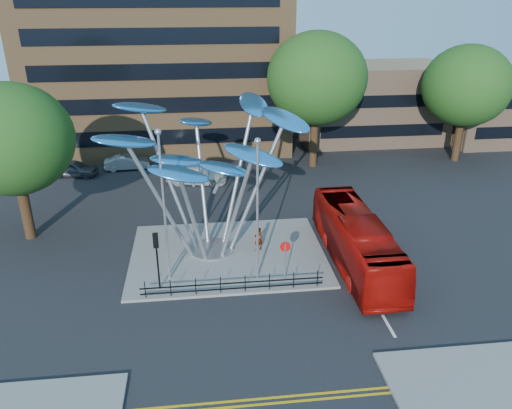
{
  "coord_description": "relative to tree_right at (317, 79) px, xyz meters",
  "views": [
    {
      "loc": [
        -2.43,
        -21.35,
        15.58
      ],
      "look_at": [
        0.54,
        4.0,
        4.29
      ],
      "focal_mm": 35.0,
      "sensor_mm": 36.0,
      "label": 1
    }
  ],
  "objects": [
    {
      "name": "double_yellow_near",
      "position": [
        -8.0,
        -28.0,
        -8.03
      ],
      "size": [
        40.0,
        0.12,
        0.01
      ],
      "primitive_type": "cube",
      "color": "gold",
      "rests_on": "ground"
    },
    {
      "name": "parked_car_left",
      "position": [
        -21.64,
        -0.27,
        -7.31
      ],
      "size": [
        4.47,
        2.39,
        1.45
      ],
      "primitive_type": "imported",
      "rotation": [
        0.0,
        0.0,
        1.4
      ],
      "color": "#42444A",
      "rests_on": "ground"
    },
    {
      "name": "ground",
      "position": [
        -8.0,
        -22.0,
        -8.04
      ],
      "size": [
        120.0,
        120.0,
        0.0
      ],
      "primitive_type": "plane",
      "color": "black",
      "rests_on": "ground"
    },
    {
      "name": "tree_far",
      "position": [
        14.0,
        0.0,
        -0.93
      ],
      "size": [
        8.0,
        8.0,
        10.81
      ],
      "color": "black",
      "rests_on": "ground"
    },
    {
      "name": "leaf_sculpture",
      "position": [
        -10.07,
        -15.32,
        -1.16
      ],
      "size": [
        12.72,
        9.54,
        9.51
      ],
      "color": "#9EA0A5",
      "rests_on": "traffic_island"
    },
    {
      "name": "street_lamp_right",
      "position": [
        -7.5,
        -19.0,
        -2.94
      ],
      "size": [
        0.36,
        0.36,
        8.3
      ],
      "color": "#9EA0A5",
      "rests_on": "traffic_island"
    },
    {
      "name": "tree_left",
      "position": [
        -22.0,
        -12.0,
        -1.24
      ],
      "size": [
        7.6,
        7.6,
        10.32
      ],
      "color": "black",
      "rests_on": "ground"
    },
    {
      "name": "street_lamp_left",
      "position": [
        -12.5,
        -18.5,
        -2.68
      ],
      "size": [
        0.36,
        0.36,
        8.8
      ],
      "color": "#9EA0A5",
      "rests_on": "traffic_island"
    },
    {
      "name": "traffic_island",
      "position": [
        -9.0,
        -16.0,
        -7.96
      ],
      "size": [
        12.0,
        9.0,
        0.15
      ],
      "primitive_type": "cube",
      "color": "slate",
      "rests_on": "ground"
    },
    {
      "name": "double_yellow_far",
      "position": [
        -8.0,
        -28.3,
        -8.03
      ],
      "size": [
        40.0,
        0.12,
        0.01
      ],
      "primitive_type": "cube",
      "color": "gold",
      "rests_on": "ground"
    },
    {
      "name": "red_bus",
      "position": [
        -1.4,
        -17.82,
        -6.46
      ],
      "size": [
        2.74,
        11.31,
        3.14
      ],
      "primitive_type": "imported",
      "rotation": [
        0.0,
        0.0,
        0.01
      ],
      "color": "#A40C07",
      "rests_on": "ground"
    },
    {
      "name": "parked_car_mid",
      "position": [
        -17.14,
        1.0,
        -7.38
      ],
      "size": [
        4.12,
        1.74,
        1.32
      ],
      "primitive_type": "imported",
      "rotation": [
        0.0,
        0.0,
        1.66
      ],
      "color": "#A8ACB0",
      "rests_on": "ground"
    },
    {
      "name": "pedestrian_railing_front",
      "position": [
        -9.0,
        -20.3,
        -7.48
      ],
      "size": [
        10.0,
        0.06,
        1.0
      ],
      "color": "black",
      "rests_on": "traffic_island"
    },
    {
      "name": "parked_car_right",
      "position": [
        -10.84,
        -3.16,
        -7.29
      ],
      "size": [
        5.41,
        2.92,
        1.49
      ],
      "primitive_type": "imported",
      "rotation": [
        0.0,
        0.0,
        1.4
      ],
      "color": "silver",
      "rests_on": "ground"
    },
    {
      "name": "low_building_far",
      "position": [
        22.0,
        6.0,
        -4.54
      ],
      "size": [
        12.0,
        8.0,
        7.0
      ],
      "primitive_type": "cube",
      "color": "#A07C5E",
      "rests_on": "ground"
    },
    {
      "name": "no_entry_sign_island",
      "position": [
        -6.0,
        -19.48,
        -6.22
      ],
      "size": [
        0.6,
        0.1,
        2.45
      ],
      "color": "#9EA0A5",
      "rests_on": "traffic_island"
    },
    {
      "name": "pedestrian",
      "position": [
        -7.06,
        -15.82,
        -7.09
      ],
      "size": [
        0.69,
        0.6,
        1.59
      ],
      "primitive_type": "imported",
      "rotation": [
        0.0,
        0.0,
        3.6
      ],
      "color": "gray",
      "rests_on": "traffic_island"
    },
    {
      "name": "tree_right",
      "position": [
        0.0,
        0.0,
        0.0
      ],
      "size": [
        8.8,
        8.8,
        12.11
      ],
      "color": "black",
      "rests_on": "ground"
    },
    {
      "name": "low_building_near",
      "position": [
        8.0,
        8.0,
        -4.04
      ],
      "size": [
        15.0,
        8.0,
        8.0
      ],
      "primitive_type": "cube",
      "color": "#A07C5E",
      "rests_on": "ground"
    },
    {
      "name": "traffic_light_island",
      "position": [
        -13.0,
        -19.5,
        -5.42
      ],
      "size": [
        0.28,
        0.18,
        3.42
      ],
      "color": "black",
      "rests_on": "traffic_island"
    }
  ]
}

